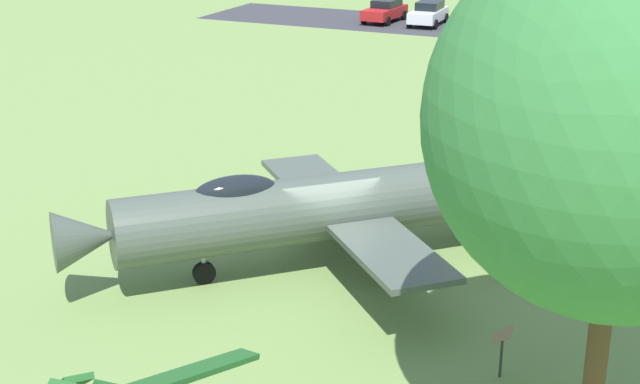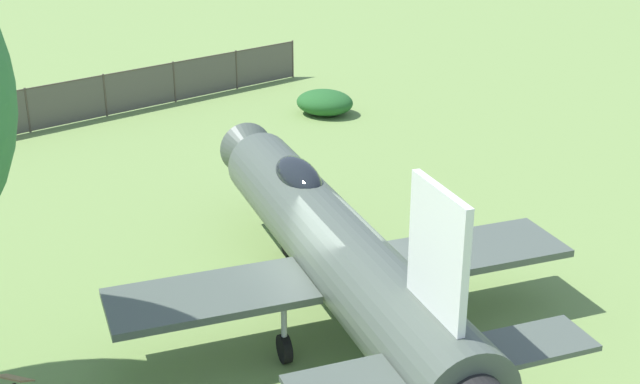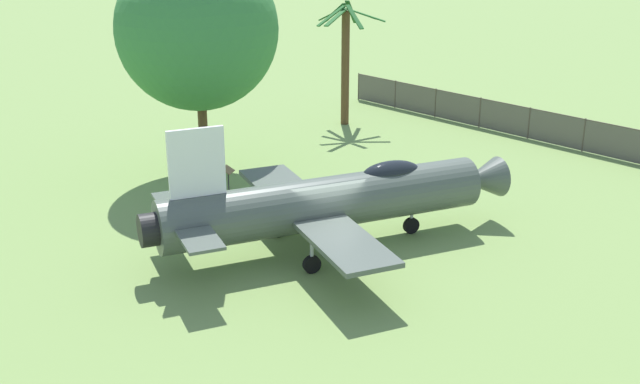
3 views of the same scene
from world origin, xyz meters
TOP-DOWN VIEW (x-y plane):
  - ground_plane at (0.00, 0.00)m, footprint 200.00×200.00m
  - display_jet at (0.28, 0.27)m, footprint 11.35×11.19m
  - shrub_near_fence at (14.10, 6.42)m, footprint 1.89×2.24m

SIDE VIEW (x-z plane):
  - ground_plane at x=0.00m, z-range 0.00..0.00m
  - shrub_near_fence at x=14.10m, z-range 0.00..0.96m
  - display_jet at x=0.28m, z-range -0.67..4.12m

